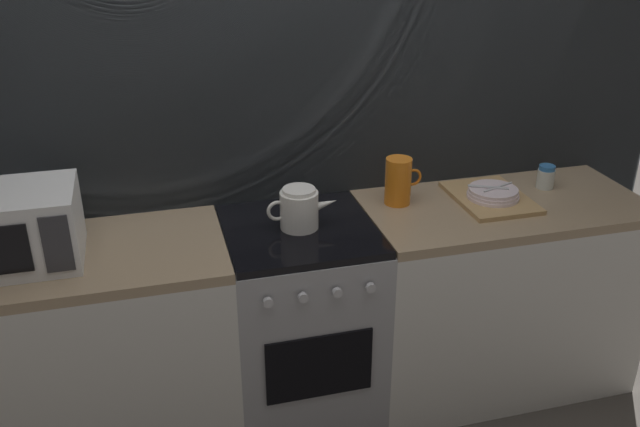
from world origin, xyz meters
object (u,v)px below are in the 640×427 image
pitcher (398,181)px  spice_jar (546,177)px  dish_pile (491,196)px  stove_unit (301,323)px  kettle (299,209)px  microwave (11,228)px

pitcher → spice_jar: bearing=-1.2°
dish_pile → stove_unit: bearing=-177.4°
kettle → pitcher: size_ratio=1.42×
microwave → pitcher: size_ratio=2.30×
microwave → kettle: size_ratio=1.62×
microwave → pitcher: bearing=4.9°
microwave → spice_jar: (2.19, 0.11, -0.08)m
pitcher → dish_pile: pitcher is taller
kettle → stove_unit: bearing=-82.0°
kettle → pitcher: bearing=14.7°
pitcher → microwave: bearing=-175.1°
kettle → dish_pile: 0.85m
dish_pile → kettle: bearing=-177.5°
microwave → kettle: (1.04, 0.01, -0.05)m
stove_unit → pitcher: size_ratio=4.50×
stove_unit → kettle: bearing=98.0°
microwave → kettle: 1.04m
microwave → spice_jar: bearing=3.0°
stove_unit → dish_pile: bearing=2.6°
stove_unit → kettle: size_ratio=3.16×
stove_unit → spice_jar: spice_jar is taller
microwave → kettle: bearing=0.5°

